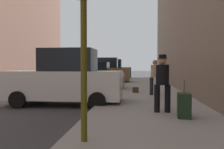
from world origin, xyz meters
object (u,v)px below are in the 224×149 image
object	(u,v)px
fire_hydrant	(121,81)
rolling_suitcase	(184,105)
traffic_light	(84,3)
pedestrian_with_fedora	(162,80)
parked_gray_coupe	(91,77)
pedestrian_in_tan_coat	(155,75)
parked_white_van	(65,79)
parked_black_suv	(111,70)
duffel_bag	(136,90)
parked_bronze_suv	(104,72)

from	to	relation	value
fire_hydrant	rolling_suitcase	bearing A→B (deg)	-76.96
traffic_light	pedestrian_with_fedora	world-z (taller)	traffic_light
parked_gray_coupe	rolling_suitcase	distance (m)	9.37
fire_hydrant	rolling_suitcase	xyz separation A→B (m)	(2.35, -10.16, -0.01)
fire_hydrant	pedestrian_in_tan_coat	distance (m)	5.37
parked_white_van	parked_black_suv	bearing A→B (deg)	90.00
rolling_suitcase	duffel_bag	bearing A→B (deg)	102.10
parked_black_suv	traffic_light	xyz separation A→B (m)	(1.85, -22.95, 1.73)
parked_gray_coupe	pedestrian_in_tan_coat	distance (m)	4.93
rolling_suitcase	parked_gray_coupe	bearing A→B (deg)	116.36
parked_white_van	pedestrian_in_tan_coat	size ratio (longest dim) A/B	2.70
pedestrian_with_fedora	rolling_suitcase	distance (m)	1.10
parked_bronze_suv	pedestrian_with_fedora	distance (m)	14.44
parked_black_suv	duffel_bag	world-z (taller)	parked_black_suv
parked_white_van	parked_bronze_suv	world-z (taller)	same
fire_hydrant	rolling_suitcase	world-z (taller)	rolling_suitcase
traffic_light	pedestrian_with_fedora	bearing A→B (deg)	60.16
parked_gray_coupe	fire_hydrant	distance (m)	2.55
parked_bronze_suv	parked_black_suv	bearing A→B (deg)	90.00
parked_gray_coupe	fire_hydrant	world-z (taller)	parked_gray_coupe
duffel_bag	parked_bronze_suv	bearing A→B (deg)	108.50
fire_hydrant	pedestrian_with_fedora	bearing A→B (deg)	-78.98
pedestrian_with_fedora	pedestrian_in_tan_coat	distance (m)	4.46
parked_black_suv	pedestrian_in_tan_coat	world-z (taller)	parked_black_suv
pedestrian_in_tan_coat	parked_bronze_suv	bearing A→B (deg)	111.44
parked_white_van	traffic_light	distance (m)	5.69
parked_bronze_suv	rolling_suitcase	distance (m)	15.29
fire_hydrant	traffic_light	world-z (taller)	traffic_light
parked_white_van	pedestrian_in_tan_coat	world-z (taller)	parked_white_van
parked_bronze_suv	duffel_bag	xyz separation A→B (m)	(2.80, -8.37, -0.74)
parked_black_suv	rolling_suitcase	distance (m)	20.99
parked_white_van	parked_gray_coupe	distance (m)	5.67
parked_white_van	fire_hydrant	world-z (taller)	parked_white_van
parked_bronze_suv	pedestrian_with_fedora	size ratio (longest dim) A/B	2.60
duffel_bag	parked_black_suv	bearing A→B (deg)	101.13
parked_bronze_suv	pedestrian_in_tan_coat	size ratio (longest dim) A/B	2.70
fire_hydrant	duffel_bag	world-z (taller)	fire_hydrant
parked_gray_coupe	traffic_light	xyz separation A→B (m)	(1.85, -10.77, 1.91)
parked_gray_coupe	parked_black_suv	world-z (taller)	parked_black_suv
parked_white_van	traffic_light	xyz separation A→B (m)	(1.85, -5.10, 1.73)
pedestrian_with_fedora	parked_bronze_suv	bearing A→B (deg)	104.60
pedestrian_in_tan_coat	rolling_suitcase	xyz separation A→B (m)	(0.42, -5.19, -0.61)
fire_hydrant	pedestrian_with_fedora	world-z (taller)	pedestrian_with_fedora
parked_bronze_suv	fire_hydrant	distance (m)	4.92
parked_white_van	traffic_light	bearing A→B (deg)	-70.02
traffic_light	pedestrian_in_tan_coat	size ratio (longest dim) A/B	2.11
pedestrian_with_fedora	rolling_suitcase	xyz separation A→B (m)	(0.52, -0.73, -0.65)
parked_black_suv	parked_white_van	bearing A→B (deg)	-90.00
parked_white_van	parked_black_suv	xyz separation A→B (m)	(0.00, 17.85, 0.00)
parked_black_suv	rolling_suitcase	bearing A→B (deg)	-78.57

